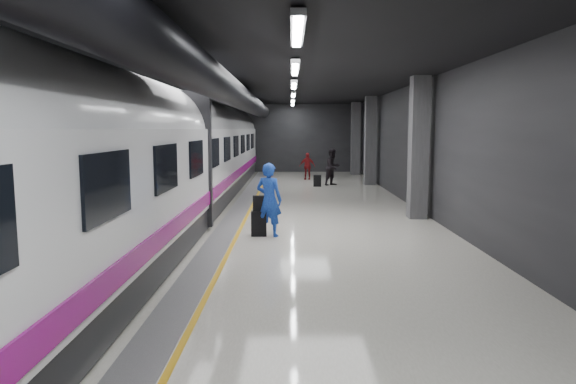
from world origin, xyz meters
TOP-DOWN VIEW (x-y plane):
  - ground at (0.00, 0.00)m, footprint 40.00×40.00m
  - platform_hall at (-0.29, 0.96)m, footprint 10.02×40.02m
  - train at (-3.25, -0.00)m, footprint 3.05×38.00m
  - traveler_main at (-0.08, -0.83)m, footprint 0.84×0.71m
  - suitcase_main at (-0.36, -0.81)m, footprint 0.42×0.27m
  - shoulder_bag at (-0.36, -0.79)m, footprint 0.32×0.18m
  - traveler_far_a at (2.63, 11.67)m, footprint 1.14×1.13m
  - traveler_far_b at (1.42, 14.73)m, footprint 0.92×0.44m
  - suitcase_far at (1.82, 11.14)m, footprint 0.40×0.27m

SIDE VIEW (x-z plane):
  - ground at x=0.00m, z-range 0.00..0.00m
  - suitcase_far at x=1.82m, z-range 0.00..0.57m
  - suitcase_main at x=-0.36m, z-range 0.00..0.67m
  - traveler_far_b at x=1.42m, z-range 0.00..1.52m
  - shoulder_bag at x=-0.36m, z-range 0.67..1.08m
  - traveler_far_a at x=2.63m, z-range 0.00..1.86m
  - traveler_main at x=-0.08m, z-range 0.00..1.97m
  - train at x=-3.25m, z-range 0.04..4.09m
  - platform_hall at x=-0.29m, z-range 1.28..5.79m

